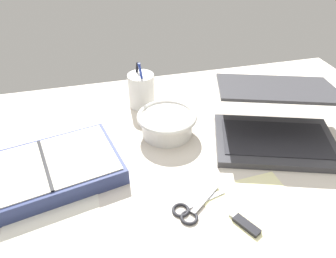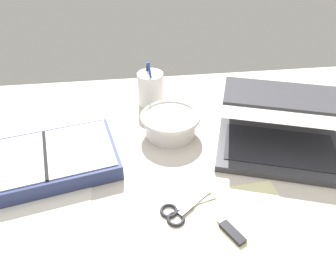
# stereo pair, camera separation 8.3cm
# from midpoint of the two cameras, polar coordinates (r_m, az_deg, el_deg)

# --- Properties ---
(desk_top) EXTENTS (1.40, 1.00, 0.02)m
(desk_top) POSITION_cam_midpoint_polar(r_m,az_deg,el_deg) (0.84, 7.25, -7.21)
(desk_top) COLOR beige
(desk_top) RESTS_ON ground
(laptop) EXTENTS (0.40, 0.39, 0.15)m
(laptop) POSITION_cam_midpoint_polar(r_m,az_deg,el_deg) (0.92, 21.58, -0.33)
(laptop) COLOR #38383D
(laptop) RESTS_ON desk_top
(bowl) EXTENTS (0.17, 0.17, 0.06)m
(bowl) POSITION_cam_midpoint_polar(r_m,az_deg,el_deg) (0.91, 3.01, 0.99)
(bowl) COLOR silver
(bowl) RESTS_ON desk_top
(pen_cup) EXTENTS (0.08, 0.08, 0.16)m
(pen_cup) POSITION_cam_midpoint_polar(r_m,az_deg,el_deg) (1.04, -0.76, 6.96)
(pen_cup) COLOR white
(pen_cup) RESTS_ON desk_top
(planner) EXTENTS (0.37, 0.28, 0.05)m
(planner) POSITION_cam_midpoint_polar(r_m,az_deg,el_deg) (0.85, -17.71, -5.40)
(planner) COLOR navy
(planner) RESTS_ON desk_top
(scissors) EXTENTS (0.13, 0.09, 0.01)m
(scissors) POSITION_cam_midpoint_polar(r_m,az_deg,el_deg) (0.73, 5.20, -14.28)
(scissors) COLOR #B7B7BC
(scissors) RESTS_ON desk_top
(paper_sheet_front) EXTENTS (0.22, 0.29, 0.00)m
(paper_sheet_front) POSITION_cam_midpoint_polar(r_m,az_deg,el_deg) (0.72, 18.03, -17.42)
(paper_sheet_front) COLOR #F4EFB2
(paper_sheet_front) RESTS_ON desk_top
(paper_sheet_beside_planner) EXTENTS (0.20, 0.27, 0.00)m
(paper_sheet_beside_planner) POSITION_cam_midpoint_polar(r_m,az_deg,el_deg) (0.77, -17.83, -12.98)
(paper_sheet_beside_planner) COLOR silver
(paper_sheet_beside_planner) RESTS_ON desk_top
(usb_drive) EXTENTS (0.05, 0.07, 0.01)m
(usb_drive) POSITION_cam_midpoint_polar(r_m,az_deg,el_deg) (0.71, 14.50, -17.15)
(usb_drive) COLOR black
(usb_drive) RESTS_ON desk_top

